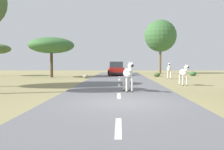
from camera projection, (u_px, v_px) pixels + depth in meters
ground_plane at (124, 103)px, 10.22m from camera, size 90.00×90.00×0.00m
road at (119, 103)px, 10.23m from camera, size 6.00×64.00×0.05m
lane_markings at (119, 106)px, 9.23m from camera, size 0.16×56.00×0.01m
zebra_0 at (128, 74)px, 13.94m from camera, size 0.67×1.75×1.66m
zebra_1 at (184, 73)px, 18.30m from camera, size 0.54×1.62×1.53m
zebra_2 at (169, 69)px, 25.92m from camera, size 0.68×1.76×1.67m
car_0 at (116, 69)px, 32.56m from camera, size 2.27×4.46×1.74m
car_1 at (117, 68)px, 38.41m from camera, size 2.02×4.34×1.74m
tree_1 at (160, 36)px, 38.65m from camera, size 4.84×4.84×8.16m
tree_4 at (51, 45)px, 28.75m from camera, size 5.13×5.13×4.51m
bush_1 at (157, 75)px, 30.12m from camera, size 0.81×0.73×0.49m
bush_2 at (193, 74)px, 32.21m from camera, size 0.92×0.83×0.55m
rock_0 at (86, 76)px, 27.05m from camera, size 0.61×0.52×0.41m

